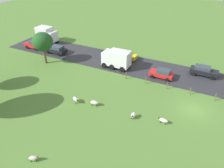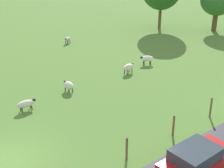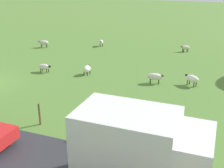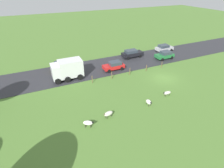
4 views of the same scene
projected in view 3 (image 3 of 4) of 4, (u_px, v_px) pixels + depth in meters
The scene contains 10 objects.
sheep_0 at pixel (44, 43), 32.91m from camera, with size 0.82×1.25×0.82m.
sheep_1 at pixel (101, 42), 33.48m from camera, with size 1.11×0.80×0.74m.
sheep_2 at pixel (87, 69), 23.99m from camera, with size 1.03×0.58×0.77m.
sheep_3 at pixel (192, 79), 21.56m from camera, with size 0.99×1.20×0.82m.
sheep_4 at pixel (155, 77), 22.01m from camera, with size 0.74×1.31×0.81m.
sheep_5 at pixel (44, 67), 24.58m from camera, with size 0.53×1.29×0.71m.
sheep_6 at pixel (185, 48), 31.08m from camera, with size 0.82×1.05×0.69m.
fence_post_3 at pixel (40, 114), 15.91m from camera, with size 0.12×0.12×1.28m, color brown.
fence_post_4 at pixel (96, 125), 14.75m from camera, with size 0.12×0.12×1.29m, color brown.
truck_1 at pixel (140, 150), 10.68m from camera, with size 2.71×4.91×3.19m.
Camera 3 is at (15.41, 16.99, 7.86)m, focal length 46.27 mm.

